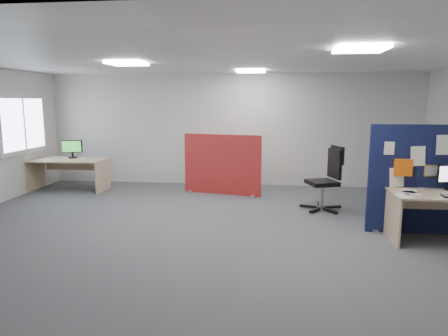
# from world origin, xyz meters

# --- Properties ---
(floor) EXTENTS (9.00, 9.00, 0.00)m
(floor) POSITION_xyz_m (0.00, 0.00, 0.00)
(floor) COLOR #4B4D52
(floor) RESTS_ON ground
(ceiling) EXTENTS (9.00, 7.00, 0.02)m
(ceiling) POSITION_xyz_m (0.00, 0.00, 2.70)
(ceiling) COLOR white
(ceiling) RESTS_ON wall_back
(wall_back) EXTENTS (9.00, 0.02, 2.70)m
(wall_back) POSITION_xyz_m (0.00, 3.50, 1.35)
(wall_back) COLOR silver
(wall_back) RESTS_ON floor
(wall_front) EXTENTS (9.00, 0.02, 2.70)m
(wall_front) POSITION_xyz_m (0.00, -3.50, 1.35)
(wall_front) COLOR silver
(wall_front) RESTS_ON floor
(window) EXTENTS (0.06, 1.70, 1.30)m
(window) POSITION_xyz_m (-4.44, 2.00, 1.55)
(window) COLOR white
(window) RESTS_ON wall_left
(ceiling_lights) EXTENTS (4.10, 4.10, 0.04)m
(ceiling_lights) POSITION_xyz_m (0.33, 0.67, 2.67)
(ceiling_lights) COLOR white
(ceiling_lights) RESTS_ON ceiling
(navy_divider) EXTENTS (2.06, 0.30, 1.70)m
(navy_divider) POSITION_xyz_m (3.46, 0.11, 0.85)
(navy_divider) COLOR #0E1935
(navy_divider) RESTS_ON floor
(red_divider) EXTENTS (1.74, 0.43, 1.33)m
(red_divider) POSITION_xyz_m (-0.11, 2.42, 0.65)
(red_divider) COLOR #B02F16
(red_divider) RESTS_ON floor
(second_desk) EXTENTS (1.70, 0.85, 0.73)m
(second_desk) POSITION_xyz_m (-3.68, 2.46, 0.56)
(second_desk) COLOR tan
(second_desk) RESTS_ON floor
(monitor_second) EXTENTS (0.44, 0.21, 0.42)m
(monitor_second) POSITION_xyz_m (-3.65, 2.60, 0.96)
(monitor_second) COLOR black
(monitor_second) RESTS_ON second_desk
(office_chair) EXTENTS (0.79, 0.76, 1.19)m
(office_chair) POSITION_xyz_m (2.03, 1.36, 0.68)
(office_chair) COLOR black
(office_chair) RESTS_ON floor
(desk_papers) EXTENTS (1.43, 0.67, 0.00)m
(desk_papers) POSITION_xyz_m (3.19, -0.37, 0.73)
(desk_papers) COLOR white
(desk_papers) RESTS_ON main_desk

